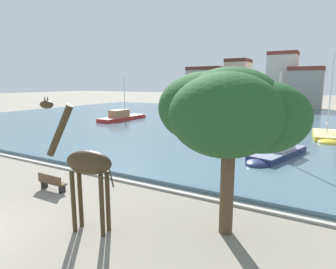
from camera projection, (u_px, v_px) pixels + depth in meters
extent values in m
cube|color=#476675|center=(234.00, 123.00, 40.15)|extent=(83.12, 52.10, 0.35)
cube|color=#ADA89E|center=(106.00, 176.00, 17.74)|extent=(83.12, 0.50, 0.12)
cylinder|color=#382B19|center=(73.00, 202.00, 11.04)|extent=(0.18, 0.18, 2.44)
cylinder|color=#382B19|center=(80.00, 198.00, 11.47)|extent=(0.18, 0.18, 2.44)
cylinder|color=#382B19|center=(102.00, 206.00, 10.70)|extent=(0.18, 0.18, 2.44)
cylinder|color=#382B19|center=(108.00, 201.00, 11.13)|extent=(0.18, 0.18, 2.44)
ellipsoid|color=#382B19|center=(89.00, 163.00, 10.80)|extent=(2.00, 1.13, 0.93)
cylinder|color=#382B19|center=(60.00, 131.00, 10.92)|extent=(1.30, 0.56, 2.09)
ellipsoid|color=#382B19|center=(47.00, 105.00, 10.90)|extent=(0.63, 0.44, 0.31)
cone|color=#382B19|center=(45.00, 98.00, 10.78)|extent=(0.07, 0.07, 0.18)
cone|color=#382B19|center=(47.00, 98.00, 10.93)|extent=(0.07, 0.07, 0.18)
cylinder|color=#382B19|center=(111.00, 174.00, 10.62)|extent=(0.27, 0.12, 0.99)
cube|color=#236B42|center=(182.00, 108.00, 61.88)|extent=(3.65, 6.71, 0.67)
ellipsoid|color=#236B42|center=(191.00, 107.00, 63.95)|extent=(2.27, 2.65, 0.64)
cube|color=gray|center=(182.00, 107.00, 61.82)|extent=(3.58, 6.58, 0.06)
cube|color=#333338|center=(180.00, 105.00, 61.42)|extent=(1.91, 2.54, 0.76)
cylinder|color=silver|center=(183.00, 94.00, 61.68)|extent=(0.12, 0.12, 5.31)
cylinder|color=silver|center=(180.00, 103.00, 61.23)|extent=(0.72, 2.18, 0.08)
cube|color=navy|center=(278.00, 156.00, 21.35)|extent=(3.40, 6.50, 0.75)
ellipsoid|color=navy|center=(259.00, 164.00, 19.29)|extent=(2.18, 2.54, 0.71)
cube|color=slate|center=(278.00, 151.00, 21.28)|extent=(3.34, 6.37, 0.06)
cube|color=silver|center=(281.00, 144.00, 21.52)|extent=(1.82, 2.44, 0.89)
cylinder|color=silver|center=(278.00, 113.00, 20.45)|extent=(0.12, 0.12, 5.71)
cylinder|color=silver|center=(283.00, 138.00, 21.56)|extent=(0.64, 2.13, 0.08)
cube|color=red|center=(122.00, 120.00, 42.29)|extent=(2.48, 8.38, 0.82)
ellipsoid|color=red|center=(139.00, 117.00, 45.60)|extent=(2.09, 2.97, 0.78)
cube|color=#C7716E|center=(122.00, 117.00, 42.21)|extent=(2.43, 8.21, 0.06)
cube|color=#9E7047|center=(119.00, 113.00, 41.60)|extent=(1.65, 2.96, 1.02)
cylinder|color=silver|center=(124.00, 97.00, 42.22)|extent=(0.12, 0.12, 5.89)
cylinder|color=silver|center=(118.00, 111.00, 41.36)|extent=(0.17, 2.91, 0.08)
cube|color=gold|center=(326.00, 137.00, 28.81)|extent=(2.83, 6.19, 0.75)
ellipsoid|color=gold|center=(328.00, 142.00, 26.26)|extent=(2.25, 2.28, 0.71)
cube|color=#DFCD77|center=(326.00, 133.00, 28.74)|extent=(2.77, 6.07, 0.06)
cylinder|color=silver|center=(331.00, 94.00, 27.64)|extent=(0.12, 0.12, 7.85)
cylinder|color=silver|center=(327.00, 124.00, 29.12)|extent=(0.27, 2.10, 0.08)
cylinder|color=brown|center=(227.00, 187.00, 10.89)|extent=(0.52, 0.52, 3.72)
ellipsoid|color=#1E4C23|center=(230.00, 107.00, 10.35)|extent=(3.85, 3.85, 2.89)
ellipsoid|color=#1E4C23|center=(260.00, 117.00, 10.08)|extent=(3.42, 3.42, 2.57)
ellipsoid|color=#1E4C23|center=(248.00, 106.00, 11.29)|extent=(3.14, 3.14, 2.35)
ellipsoid|color=#1E4C23|center=(206.00, 108.00, 10.89)|extent=(3.66, 3.66, 2.74)
ellipsoid|color=#1E4C23|center=(226.00, 115.00, 9.44)|extent=(3.77, 3.77, 2.82)
cube|color=brown|center=(53.00, 182.00, 15.49)|extent=(1.80, 0.44, 0.08)
cube|color=brown|center=(49.00, 179.00, 15.29)|extent=(1.80, 0.06, 0.44)
cube|color=black|center=(44.00, 184.00, 15.89)|extent=(0.08, 0.40, 0.45)
cube|color=black|center=(62.00, 189.00, 15.18)|extent=(0.08, 0.40, 0.45)
cube|color=gray|center=(207.00, 88.00, 71.64)|extent=(8.22, 7.67, 8.80)
cube|color=#51281E|center=(207.00, 69.00, 70.79)|extent=(8.39, 7.83, 0.80)
cube|color=#C6B293|center=(237.00, 85.00, 70.54)|extent=(5.07, 6.72, 10.63)
cube|color=#51281E|center=(238.00, 61.00, 69.53)|extent=(5.17, 6.86, 0.80)
cube|color=beige|center=(281.00, 82.00, 64.86)|extent=(6.13, 5.03, 11.79)
cube|color=brown|center=(283.00, 54.00, 63.74)|extent=(6.25, 5.13, 0.80)
cube|color=gray|center=(305.00, 90.00, 62.15)|extent=(6.81, 7.95, 8.29)
cube|color=brown|center=(307.00, 69.00, 61.35)|extent=(6.95, 8.11, 0.80)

